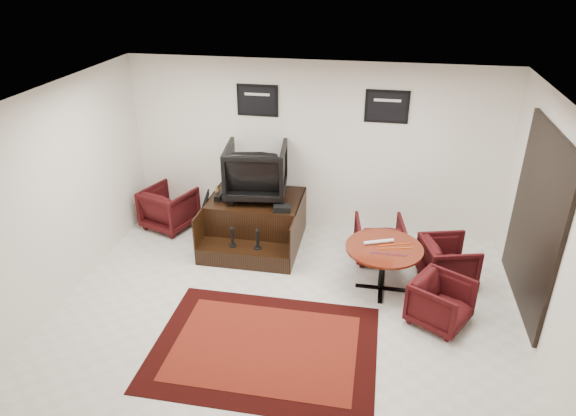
# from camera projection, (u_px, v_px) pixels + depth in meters

# --- Properties ---
(ground) EXTENTS (6.00, 6.00, 0.00)m
(ground) POSITION_uv_depth(u_px,v_px,m) (285.00, 315.00, 6.66)
(ground) COLOR silver
(ground) RESTS_ON ground
(room_shell) EXTENTS (6.02, 5.02, 2.81)m
(room_shell) POSITION_uv_depth(u_px,v_px,m) (321.00, 189.00, 5.90)
(room_shell) COLOR silver
(room_shell) RESTS_ON ground
(area_rug) EXTENTS (2.64, 1.98, 0.01)m
(area_rug) POSITION_uv_depth(u_px,v_px,m) (265.00, 347.00, 6.11)
(area_rug) COLOR black
(area_rug) RESTS_ON ground
(shine_podium) EXTENTS (1.46, 1.50, 0.75)m
(shine_podium) POSITION_uv_depth(u_px,v_px,m) (255.00, 223.00, 8.22)
(shine_podium) COLOR black
(shine_podium) RESTS_ON ground
(shine_chair) EXTENTS (1.01, 0.96, 0.95)m
(shine_chair) POSITION_uv_depth(u_px,v_px,m) (256.00, 168.00, 7.96)
(shine_chair) COLOR black
(shine_chair) RESTS_ON shine_podium
(shoes_pair) EXTENTS (0.23, 0.27, 0.10)m
(shoes_pair) POSITION_uv_depth(u_px,v_px,m) (223.00, 196.00, 8.04)
(shoes_pair) COLOR black
(shoes_pair) RESTS_ON shine_podium
(polish_kit) EXTENTS (0.28, 0.22, 0.09)m
(polish_kit) POSITION_uv_depth(u_px,v_px,m) (282.00, 208.00, 7.67)
(polish_kit) COLOR black
(polish_kit) RESTS_ON shine_podium
(umbrella_black) EXTENTS (0.33, 0.13, 0.90)m
(umbrella_black) POSITION_uv_depth(u_px,v_px,m) (202.00, 215.00, 8.21)
(umbrella_black) COLOR black
(umbrella_black) RESTS_ON ground
(umbrella_hooked) EXTENTS (0.34, 0.13, 0.92)m
(umbrella_hooked) POSITION_uv_depth(u_px,v_px,m) (202.00, 213.00, 8.28)
(umbrella_hooked) COLOR black
(umbrella_hooked) RESTS_ON ground
(armchair_side) EXTENTS (0.95, 0.92, 0.78)m
(armchair_side) POSITION_uv_depth(u_px,v_px,m) (169.00, 206.00, 8.66)
(armchair_side) COLOR black
(armchair_side) RESTS_ON ground
(meeting_table) EXTENTS (1.04, 1.04, 0.68)m
(meeting_table) POSITION_uv_depth(u_px,v_px,m) (384.00, 252.00, 6.92)
(meeting_table) COLOR #4A1A0A
(meeting_table) RESTS_ON ground
(table_chair_back) EXTENTS (0.78, 0.74, 0.72)m
(table_chair_back) POSITION_uv_depth(u_px,v_px,m) (379.00, 237.00, 7.76)
(table_chair_back) COLOR black
(table_chair_back) RESTS_ON ground
(table_chair_window) EXTENTS (0.81, 0.84, 0.71)m
(table_chair_window) POSITION_uv_depth(u_px,v_px,m) (448.00, 259.00, 7.21)
(table_chair_window) COLOR black
(table_chair_window) RESTS_ON ground
(table_chair_corner) EXTENTS (0.87, 0.88, 0.68)m
(table_chair_corner) POSITION_uv_depth(u_px,v_px,m) (441.00, 300.00, 6.38)
(table_chair_corner) COLOR black
(table_chair_corner) RESTS_ON ground
(paper_roll) EXTENTS (0.41, 0.20, 0.05)m
(paper_roll) POSITION_uv_depth(u_px,v_px,m) (379.00, 242.00, 6.96)
(paper_roll) COLOR silver
(paper_roll) RESTS_ON meeting_table
(table_clutter) EXTENTS (0.56, 0.39, 0.01)m
(table_clutter) POSITION_uv_depth(u_px,v_px,m) (394.00, 248.00, 6.84)
(table_clutter) COLOR #EC580D
(table_clutter) RESTS_ON meeting_table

